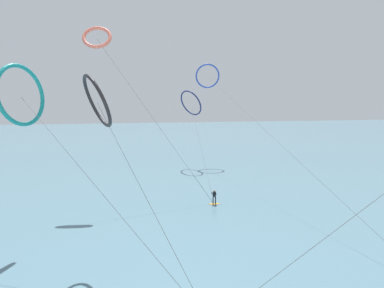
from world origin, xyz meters
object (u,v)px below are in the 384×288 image
at_px(surfer_amber, 214,198).
at_px(kite_cobalt, 208,76).
at_px(kite_coral, 97,38).
at_px(kite_teal, 21,95).
at_px(kite_charcoal, 97,101).
at_px(kite_navy, 191,103).

height_order(surfer_amber, kite_cobalt, kite_cobalt).
bearing_deg(kite_coral, kite_teal, -104.97).
xyz_separation_m(kite_charcoal, kite_teal, (-6.00, 4.22, 0.52)).
distance_m(surfer_amber, kite_coral, 23.63).
height_order(surfer_amber, kite_navy, kite_navy).
relative_size(kite_charcoal, kite_teal, 0.84).
distance_m(kite_navy, kite_charcoal, 37.35).
relative_size(kite_navy, kite_cobalt, 0.54).
relative_size(kite_coral, kite_cobalt, 0.42).
bearing_deg(kite_coral, surfer_amber, -20.04).
distance_m(kite_charcoal, kite_cobalt, 42.33).
xyz_separation_m(surfer_amber, kite_navy, (3.25, 24.01, 11.01)).
bearing_deg(kite_charcoal, kite_teal, 39.60).
bearing_deg(kite_coral, kite_navy, 56.05).
distance_m(surfer_amber, kite_navy, 26.62).
relative_size(kite_coral, kite_charcoal, 1.54).
height_order(kite_coral, kite_charcoal, kite_coral).
bearing_deg(kite_navy, surfer_amber, 144.51).
xyz_separation_m(surfer_amber, kite_cobalt, (7.43, 27.11, 16.24)).
xyz_separation_m(kite_coral, kite_teal, (-5.71, -12.77, -7.26)).
relative_size(surfer_amber, kite_teal, 0.10).
xyz_separation_m(kite_navy, kite_charcoal, (-15.57, -33.96, -0.08)).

